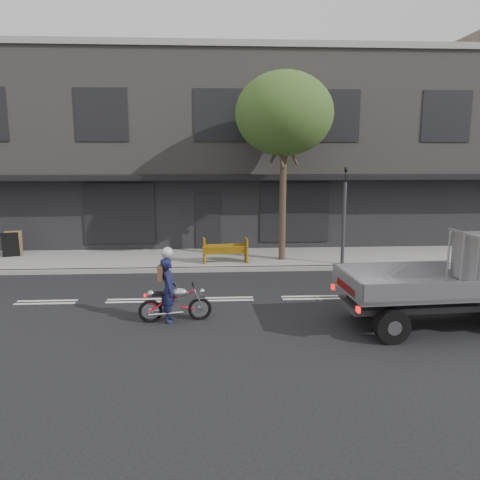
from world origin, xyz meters
The scene contains 10 objects.
ground centered at (0.00, 0.00, 0.00)m, with size 80.00×80.00×0.00m, color black.
sidewalk centered at (0.00, 4.70, 0.07)m, with size 32.00×3.20×0.15m, color gray.
kerb centered at (0.00, 3.10, 0.07)m, with size 32.00×0.20×0.15m, color gray.
building_main centered at (0.00, 11.30, 4.00)m, with size 26.00×10.00×8.00m, color slate.
street_tree centered at (2.20, 4.20, 5.28)m, with size 3.40×3.40×6.74m.
traffic_light_pole centered at (4.20, 3.35, 1.65)m, with size 0.12×0.12×3.50m.
motorcycle centered at (-1.20, -1.62, 0.46)m, with size 1.73×0.50×0.89m.
rider centered at (-1.35, -1.62, 0.77)m, with size 0.56×0.37×1.54m, color #16183D.
construction_barrier centered at (0.13, 3.61, 0.60)m, with size 1.59×0.64×0.89m, color #F7A20D, non-canonical shape.
sandwich_board centered at (-7.81, 5.11, 0.62)m, with size 0.59×0.40×0.94m, color black, non-canonical shape.
Camera 1 is at (-0.26, -12.34, 3.93)m, focal length 35.00 mm.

